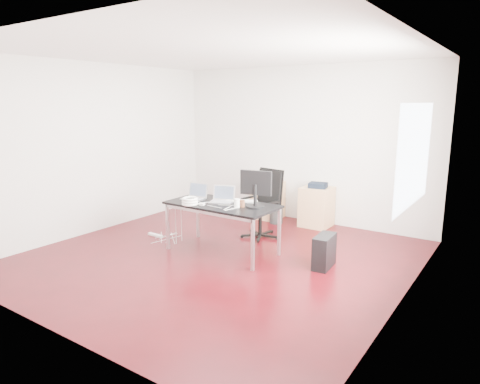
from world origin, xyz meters
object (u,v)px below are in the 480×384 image
Objects in this scene: office_chair at (264,200)px; filing_cabinet_right at (317,207)px; filing_cabinet_left at (268,200)px; desk at (222,207)px; pc_tower at (324,251)px.

office_chair reaches higher than filing_cabinet_right.
office_chair reaches higher than filing_cabinet_left.
office_chair is at bearing -114.51° from filing_cabinet_right.
office_chair is (0.11, 1.00, -0.07)m from desk.
pc_tower is (1.90, -1.74, -0.13)m from filing_cabinet_left.
desk reaches higher than pc_tower.
filing_cabinet_left is 2.58m from pc_tower.
filing_cabinet_right is at bearing 112.12° from pc_tower.
filing_cabinet_right is (0.57, 2.02, -0.33)m from desk.
filing_cabinet_right is (1.00, 0.00, 0.00)m from filing_cabinet_left.
desk is 2.09m from filing_cabinet_left.
filing_cabinet_right is at bearing 74.19° from desk.
desk is at bearing -174.25° from pc_tower.
filing_cabinet_left is at bearing 180.00° from filing_cabinet_right.
filing_cabinet_right is 1.56× the size of pc_tower.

